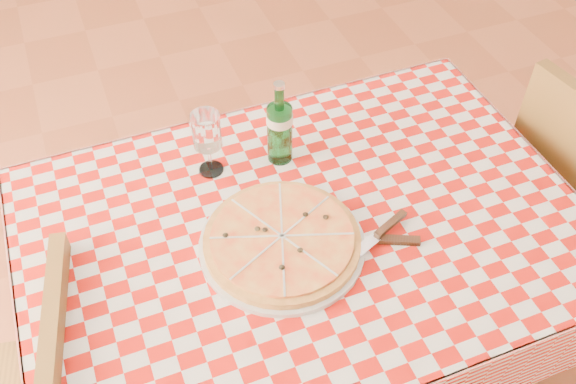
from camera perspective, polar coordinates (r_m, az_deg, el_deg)
name	(u,v)px	position (r m, az deg, el deg)	size (l,w,h in m)	color
dining_table	(305,251)	(1.56, 1.49, -5.27)	(1.20, 0.80, 0.75)	brown
tablecloth	(305,226)	(1.49, 1.56, -3.04)	(1.30, 0.90, 0.01)	#A8100A
pizza_plate	(282,240)	(1.43, -0.53, -4.29)	(0.37, 0.37, 0.05)	gold
water_bottle	(280,122)	(1.56, -0.75, 6.20)	(0.07, 0.07, 0.23)	#186225
wine_glass	(208,144)	(1.56, -7.12, 4.27)	(0.07, 0.07, 0.18)	white
cutlery	(376,237)	(1.46, 7.85, -4.01)	(0.25, 0.21, 0.03)	silver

